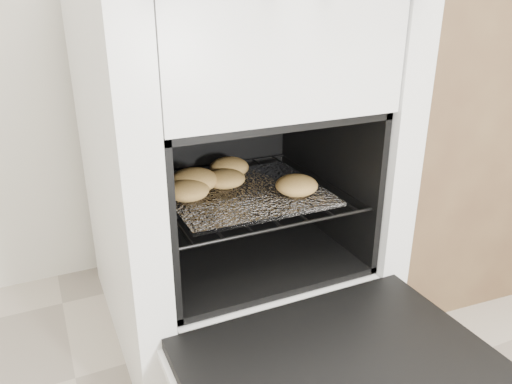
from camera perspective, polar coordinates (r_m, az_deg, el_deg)
stove at (r=1.29m, az=-3.02°, el=4.74°), size 0.67×0.74×1.02m
oven_door at (r=1.00m, az=10.29°, el=-20.09°), size 0.60×0.47×0.04m
oven_rack at (r=1.26m, az=-1.69°, el=-0.01°), size 0.48×0.47×0.01m
foil_sheet at (r=1.24m, az=-1.29°, el=-0.08°), size 0.38×0.33×0.01m
baked_rolls at (r=1.24m, az=-3.72°, el=1.41°), size 0.39×0.33×0.06m
counter at (r=1.79m, az=22.62°, el=5.93°), size 0.91×0.64×0.88m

